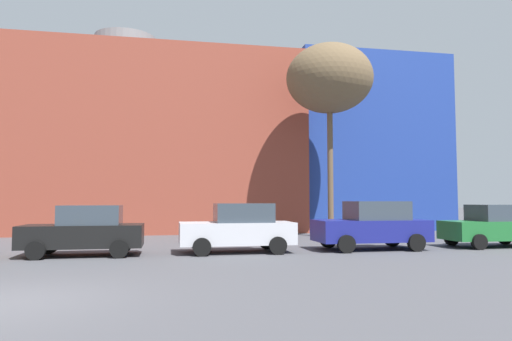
{
  "coord_description": "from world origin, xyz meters",
  "views": [
    {
      "loc": [
        2.92,
        -9.18,
        1.86
      ],
      "look_at": [
        6.73,
        10.45,
        3.17
      ],
      "focal_mm": 32.14,
      "sensor_mm": 36.0,
      "label": 1
    }
  ],
  "objects": [
    {
      "name": "building_backdrop",
      "position": [
        0.07,
        21.9,
        5.5
      ],
      "size": [
        41.38,
        11.98,
        12.7
      ],
      "color": "brown",
      "rests_on": "ground_plane"
    },
    {
      "name": "parked_car_4",
      "position": [
        10.59,
        7.15,
        0.91
      ],
      "size": [
        4.22,
        2.07,
        1.83
      ],
      "rotation": [
        0.0,
        0.0,
        3.14
      ],
      "color": "navy",
      "rests_on": "ground_plane"
    },
    {
      "name": "ground_plane",
      "position": [
        0.0,
        0.0,
        0.0
      ],
      "size": [
        200.0,
        200.0,
        0.0
      ],
      "primitive_type": "plane",
      "color": "#47474C"
    },
    {
      "name": "parked_car_2",
      "position": [
        0.22,
        7.15,
        0.84
      ],
      "size": [
        3.92,
        1.92,
        1.7
      ],
      "rotation": [
        0.0,
        0.0,
        3.14
      ],
      "color": "black",
      "rests_on": "ground_plane"
    },
    {
      "name": "parked_car_5",
      "position": [
        15.83,
        7.15,
        0.84
      ],
      "size": [
        3.9,
        1.92,
        1.69
      ],
      "rotation": [
        0.0,
        0.0,
        3.14
      ],
      "color": "#1E662D",
      "rests_on": "ground_plane"
    },
    {
      "name": "bare_tree_0",
      "position": [
        11.01,
        12.76,
        8.06
      ],
      "size": [
        4.42,
        4.42,
        9.87
      ],
      "color": "brown",
      "rests_on": "ground_plane"
    },
    {
      "name": "parked_car_3",
      "position": [
        5.44,
        7.15,
        0.87
      ],
      "size": [
        4.05,
        1.99,
        1.76
      ],
      "rotation": [
        0.0,
        0.0,
        3.14
      ],
      "color": "silver",
      "rests_on": "ground_plane"
    }
  ]
}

